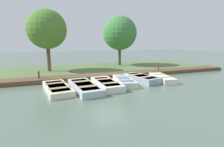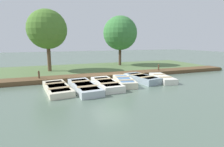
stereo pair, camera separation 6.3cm
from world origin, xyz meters
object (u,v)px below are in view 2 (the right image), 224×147
(park_tree_left, at_px, (120,33))
(park_tree_far_left, at_px, (47,29))
(rowboat_2, at_px, (106,84))
(rowboat_5, at_px, (162,78))
(mooring_post_far, at_px, (159,69))
(rowboat_0, at_px, (57,88))
(rowboat_4, at_px, (142,78))
(mooring_post_near, at_px, (39,77))
(rowboat_1, at_px, (84,87))
(rowboat_3, at_px, (124,81))

(park_tree_left, bearing_deg, park_tree_far_left, -79.03)
(rowboat_2, bearing_deg, rowboat_5, 92.42)
(mooring_post_far, distance_m, park_tree_far_left, 10.15)
(rowboat_0, relative_size, rowboat_5, 1.18)
(rowboat_5, distance_m, park_tree_far_left, 10.26)
(rowboat_4, xyz_separation_m, park_tree_left, (-7.14, 1.32, 3.41))
(mooring_post_near, bearing_deg, rowboat_4, 72.19)
(rowboat_0, relative_size, mooring_post_far, 4.08)
(rowboat_1, xyz_separation_m, rowboat_5, (-0.45, 5.71, -0.00))
(rowboat_1, relative_size, park_tree_far_left, 0.65)
(rowboat_3, distance_m, mooring_post_near, 5.81)
(rowboat_4, xyz_separation_m, mooring_post_far, (-2.17, 2.88, 0.19))
(park_tree_left, bearing_deg, rowboat_4, -10.51)
(rowboat_1, bearing_deg, rowboat_3, 95.60)
(rowboat_1, xyz_separation_m, mooring_post_near, (-2.95, -2.51, 0.22))
(rowboat_1, bearing_deg, rowboat_5, 89.97)
(rowboat_2, height_order, park_tree_far_left, park_tree_far_left)
(mooring_post_near, distance_m, park_tree_far_left, 4.95)
(rowboat_0, height_order, rowboat_1, rowboat_1)
(park_tree_left, bearing_deg, rowboat_3, -20.77)
(rowboat_2, bearing_deg, mooring_post_near, -125.98)
(rowboat_2, relative_size, mooring_post_far, 3.84)
(rowboat_0, xyz_separation_m, rowboat_5, (-0.13, 7.19, 0.02))
(rowboat_0, xyz_separation_m, rowboat_3, (-0.17, 4.23, 0.03))
(rowboat_3, distance_m, park_tree_far_left, 8.32)
(rowboat_2, relative_size, park_tree_left, 0.58)
(mooring_post_near, bearing_deg, rowboat_5, 73.09)
(rowboat_2, xyz_separation_m, park_tree_left, (-7.73, 4.15, 3.44))
(rowboat_1, distance_m, mooring_post_near, 3.88)
(rowboat_3, xyz_separation_m, mooring_post_far, (-2.46, 4.38, 0.21))
(park_tree_left, bearing_deg, mooring_post_near, -58.37)
(rowboat_5, height_order, park_tree_left, park_tree_left)
(rowboat_1, relative_size, mooring_post_far, 4.35)
(rowboat_0, height_order, mooring_post_near, mooring_post_near)
(mooring_post_far, xyz_separation_m, park_tree_left, (-4.98, -1.56, 3.22))
(rowboat_0, bearing_deg, rowboat_2, 80.42)
(rowboat_1, bearing_deg, park_tree_far_left, -169.31)
(mooring_post_near, relative_size, mooring_post_far, 1.00)
(mooring_post_far, bearing_deg, rowboat_4, -53.05)
(rowboat_0, bearing_deg, rowboat_1, 70.71)
(rowboat_5, distance_m, park_tree_left, 8.23)
(park_tree_left, bearing_deg, rowboat_0, -42.82)
(rowboat_0, relative_size, rowboat_4, 1.14)
(rowboat_4, relative_size, mooring_post_far, 3.59)
(rowboat_1, bearing_deg, rowboat_2, 93.29)
(rowboat_2, xyz_separation_m, rowboat_4, (-0.58, 2.83, 0.02))
(rowboat_1, distance_m, park_tree_far_left, 7.63)
(rowboat_4, xyz_separation_m, rowboat_5, (0.33, 1.47, -0.03))
(rowboat_2, bearing_deg, rowboat_3, 101.56)
(rowboat_5, bearing_deg, rowboat_4, -91.50)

